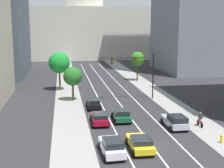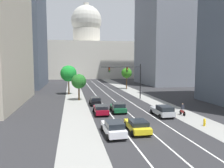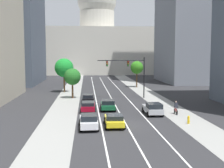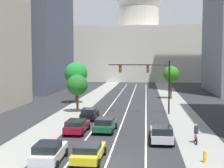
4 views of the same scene
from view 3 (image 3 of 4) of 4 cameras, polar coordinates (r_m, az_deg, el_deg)
The scene contains 19 objects.
ground_plane at distance 72.73m, azimuth -1.36°, elevation -0.48°, with size 400.00×400.00×0.00m, color #2B2B2D.
sidewalk_left at distance 67.72m, azimuth -7.50°, elevation -0.97°, with size 4.08×130.00×0.01m, color gray.
sidewalk_right at distance 68.66m, azimuth 5.19°, elevation -0.85°, with size 4.08×130.00×0.01m, color gray.
lane_stripe_left at distance 57.73m, azimuth -3.22°, elevation -2.06°, with size 0.16×90.00×0.01m, color white.
lane_stripe_center at distance 57.87m, azimuth -0.48°, elevation -2.03°, with size 0.16×90.00×0.01m, color white.
lane_stripe_right at distance 58.14m, azimuth 2.23°, elevation -2.00°, with size 0.16×90.00×0.01m, color white.
capitol_building at distance 124.04m, azimuth -2.80°, elevation 7.83°, with size 46.24×25.48×38.15m.
car_white at distance 31.87m, azimuth -4.43°, elevation -6.92°, with size 2.12×4.56×1.54m.
car_crimson at distance 41.05m, azimuth -4.52°, elevation -4.16°, with size 2.10×4.44×1.40m.
car_silver at distance 39.22m, azimuth 7.71°, elevation -4.56°, with size 2.13×4.55×1.57m.
car_green at distance 42.02m, azimuth -0.76°, elevation -3.91°, with size 2.21×4.29×1.44m.
car_yellow at distance 32.67m, azimuth 0.42°, elevation -6.75°, with size 2.14×4.55×1.33m.
car_black at distance 48.25m, azimuth -4.56°, elevation -2.70°, with size 1.96×4.03×1.41m.
traffic_signal_mast at distance 53.33m, azimuth 3.39°, elevation 2.85°, with size 8.30×0.39×7.22m.
fire_hydrant at distance 34.99m, azimuth 14.19°, elevation -6.50°, with size 0.26×0.35×0.91m.
cyclist at distance 40.02m, azimuth 11.93°, elevation -4.37°, with size 0.37×1.70×1.72m.
street_tree_near_left at distance 53.45m, azimuth -7.46°, elevation 1.35°, with size 2.93×2.93×5.27m.
street_tree_near_right at distance 70.95m, azimuth 4.69°, elevation 3.09°, with size 2.98×2.98×6.14m.
street_tree_mid_left at distance 62.15m, azimuth -9.00°, elevation 3.01°, with size 3.82×3.82×6.89m.
Camera 3 is at (-4.26, -32.20, 7.70)m, focal length 48.65 mm.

